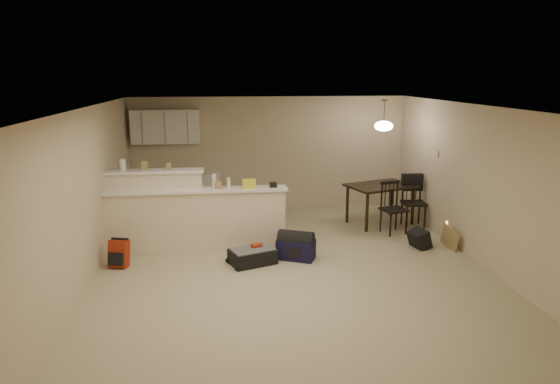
{
  "coord_description": "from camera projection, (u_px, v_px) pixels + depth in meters",
  "views": [
    {
      "loc": [
        -1.05,
        -7.34,
        2.97
      ],
      "look_at": [
        -0.1,
        0.7,
        1.05
      ],
      "focal_mm": 32.0,
      "sensor_mm": 36.0,
      "label": 1
    }
  ],
  "objects": [
    {
      "name": "bottle_b",
      "position": [
        229.0,
        183.0,
        8.38
      ],
      "size": [
        0.06,
        0.06,
        0.18
      ],
      "primitive_type": "cylinder",
      "color": "silver",
      "rests_on": "breakfast_bar"
    },
    {
      "name": "extra_item_x",
      "position": [
        218.0,
        185.0,
        8.37
      ],
      "size": [
        0.12,
        0.1,
        0.13
      ],
      "primitive_type": "cube",
      "color": "#997E4E",
      "rests_on": "breakfast_bar"
    },
    {
      "name": "black_daypack",
      "position": [
        419.0,
        239.0,
        8.71
      ],
      "size": [
        0.32,
        0.4,
        0.31
      ],
      "primitive_type": "cube",
      "rotation": [
        0.0,
        0.0,
        1.8
      ],
      "color": "black",
      "rests_on": "ground"
    },
    {
      "name": "jar",
      "position": [
        123.0,
        165.0,
        8.32
      ],
      "size": [
        0.1,
        0.1,
        0.2
      ],
      "primitive_type": "cylinder",
      "color": "silver",
      "rests_on": "breakfast_bar"
    },
    {
      "name": "cardboard_sheet",
      "position": [
        450.0,
        239.0,
        8.66
      ],
      "size": [
        0.08,
        0.48,
        0.36
      ],
      "primitive_type": "cube",
      "rotation": [
        0.0,
        0.0,
        1.7
      ],
      "color": "#997E4E",
      "rests_on": "ground"
    },
    {
      "name": "room",
      "position": [
        292.0,
        190.0,
        7.6
      ],
      "size": [
        7.0,
        7.02,
        2.5
      ],
      "color": "#B8AF8E",
      "rests_on": "ground"
    },
    {
      "name": "pendant_lamp",
      "position": [
        384.0,
        126.0,
        9.72
      ],
      "size": [
        0.36,
        0.36,
        0.62
      ],
      "color": "brown",
      "rests_on": "room"
    },
    {
      "name": "cereal_box",
      "position": [
        144.0,
        166.0,
        8.37
      ],
      "size": [
        0.1,
        0.07,
        0.16
      ],
      "primitive_type": "cube",
      "color": "#997E4E",
      "rests_on": "breakfast_bar"
    },
    {
      "name": "bag_lump",
      "position": [
        249.0,
        184.0,
        8.43
      ],
      "size": [
        0.22,
        0.18,
        0.14
      ],
      "primitive_type": "cube",
      "color": "#997E4E",
      "rests_on": "breakfast_bar"
    },
    {
      "name": "upper_cabinets",
      "position": [
        166.0,
        127.0,
        10.41
      ],
      "size": [
        1.4,
        0.34,
        0.7
      ],
      "primitive_type": "cube",
      "color": "white",
      "rests_on": "room"
    },
    {
      "name": "small_box",
      "position": [
        169.0,
        166.0,
        8.42
      ],
      "size": [
        0.08,
        0.06,
        0.12
      ],
      "primitive_type": "cube",
      "color": "#997E4E",
      "rests_on": "breakfast_bar"
    },
    {
      "name": "breakfast_bar",
      "position": [
        182.0,
        216.0,
        8.5
      ],
      "size": [
        3.08,
        0.58,
        1.39
      ],
      "color": "beige",
      "rests_on": "ground"
    },
    {
      "name": "dining_chair_far",
      "position": [
        414.0,
        202.0,
        9.87
      ],
      "size": [
        0.46,
        0.44,
        1.01
      ],
      "primitive_type": null,
      "rotation": [
        0.0,
        0.0,
        -0.05
      ],
      "color": "black",
      "rests_on": "ground"
    },
    {
      "name": "navy_duffel",
      "position": [
        296.0,
        249.0,
        8.18
      ],
      "size": [
        0.68,
        0.55,
        0.33
      ],
      "primitive_type": "cube",
      "rotation": [
        0.0,
        0.0,
        -0.42
      ],
      "color": "#121136",
      "rests_on": "ground"
    },
    {
      "name": "pouch",
      "position": [
        273.0,
        185.0,
        8.48
      ],
      "size": [
        0.12,
        0.1,
        0.08
      ],
      "primitive_type": "cube",
      "color": "#997E4E",
      "rests_on": "breakfast_bar"
    },
    {
      "name": "dining_table",
      "position": [
        381.0,
        189.0,
        10.02
      ],
      "size": [
        1.5,
        1.23,
        0.8
      ],
      "rotation": [
        0.0,
        0.0,
        0.33
      ],
      "color": "black",
      "rests_on": "ground"
    },
    {
      "name": "dining_chair_near",
      "position": [
        394.0,
        208.0,
        9.44
      ],
      "size": [
        0.52,
        0.51,
        0.99
      ],
      "primitive_type": null,
      "rotation": [
        0.0,
        0.0,
        0.26
      ],
      "color": "black",
      "rests_on": "ground"
    },
    {
      "name": "thermostat",
      "position": [
        437.0,
        154.0,
        9.39
      ],
      "size": [
        0.02,
        0.12,
        0.12
      ],
      "primitive_type": "cube",
      "color": "beige",
      "rests_on": "room"
    },
    {
      "name": "bottle_a",
      "position": [
        214.0,
        181.0,
        8.35
      ],
      "size": [
        0.07,
        0.07,
        0.26
      ],
      "primitive_type": "cylinder",
      "color": "silver",
      "rests_on": "breakfast_bar"
    },
    {
      "name": "kitchen_counter",
      "position": [
        178.0,
        195.0,
        10.64
      ],
      "size": [
        1.8,
        0.6,
        0.9
      ],
      "primitive_type": "cube",
      "color": "white",
      "rests_on": "ground"
    },
    {
      "name": "suitcase",
      "position": [
        253.0,
        256.0,
        7.99
      ],
      "size": [
        0.81,
        0.67,
        0.24
      ],
      "primitive_type": "cube",
      "rotation": [
        0.0,
        0.0,
        0.37
      ],
      "color": "black",
      "rests_on": "ground"
    },
    {
      "name": "red_backpack",
      "position": [
        119.0,
        254.0,
        7.84
      ],
      "size": [
        0.32,
        0.25,
        0.43
      ],
      "primitive_type": "cube",
      "rotation": [
        0.0,
        0.0,
        -0.26
      ],
      "color": "#A32B12",
      "rests_on": "ground"
    }
  ]
}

